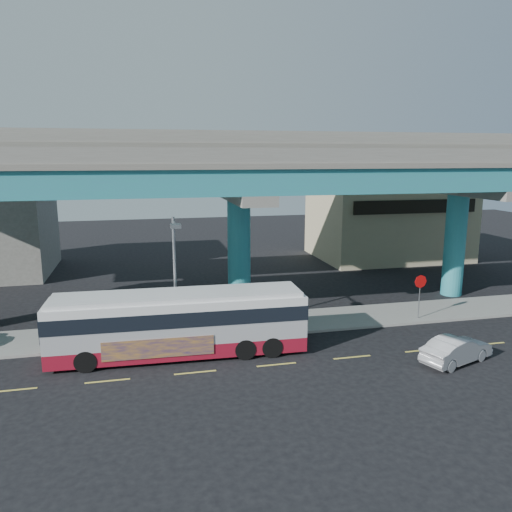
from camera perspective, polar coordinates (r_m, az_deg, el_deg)
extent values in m
plane|color=black|center=(25.39, 2.18, -12.04)|extent=(120.00, 120.00, 0.00)
cube|color=gray|center=(30.34, -0.59, -7.89)|extent=(70.00, 4.00, 0.15)
cube|color=#D8C64C|center=(25.02, -26.04, -13.61)|extent=(2.00, 0.12, 0.01)
cube|color=#D8C64C|center=(24.41, -16.60, -13.53)|extent=(2.00, 0.12, 0.01)
cube|color=#D8C64C|center=(24.44, -6.96, -13.07)|extent=(2.00, 0.12, 0.01)
cube|color=#D8C64C|center=(25.13, 2.36, -12.29)|extent=(2.00, 0.12, 0.01)
cube|color=#D8C64C|center=(26.40, 10.92, -11.29)|extent=(2.00, 0.12, 0.01)
cube|color=#D8C64C|center=(28.19, 18.49, -10.19)|extent=(2.00, 0.12, 0.01)
cube|color=#D8C64C|center=(30.41, 25.01, -9.10)|extent=(2.00, 0.12, 0.01)
cylinder|color=teal|center=(32.69, -1.95, 0.11)|extent=(1.50, 1.50, 7.40)
cube|color=gray|center=(32.15, -1.99, 7.12)|extent=(2.00, 12.00, 0.60)
cube|color=gray|center=(35.53, -3.12, 8.97)|extent=(1.80, 5.00, 1.20)
cylinder|color=teal|center=(39.04, 21.76, 1.15)|extent=(1.50, 1.50, 7.40)
cube|color=gray|center=(38.59, 22.19, 7.00)|extent=(2.00, 12.00, 0.60)
cube|color=gray|center=(41.45, 19.49, 8.68)|extent=(1.80, 5.00, 1.20)
cube|color=teal|center=(28.67, -0.63, 8.60)|extent=(52.00, 5.00, 1.40)
cube|color=gray|center=(28.64, -0.63, 10.30)|extent=(52.00, 5.40, 0.30)
cube|color=gray|center=(26.20, 0.58, 11.41)|extent=(52.00, 0.25, 0.80)
cube|color=gray|center=(31.08, -1.66, 11.40)|extent=(52.00, 0.25, 0.80)
cube|color=teal|center=(35.50, -3.14, 11.06)|extent=(52.00, 5.00, 1.40)
cube|color=gray|center=(35.51, -3.15, 12.43)|extent=(52.00, 5.40, 0.30)
cube|color=gray|center=(33.07, -2.38, 13.47)|extent=(52.00, 0.25, 0.80)
cube|color=gray|center=(37.99, -3.84, 13.19)|extent=(52.00, 0.25, 0.80)
cube|color=tan|center=(51.93, 14.78, 3.72)|extent=(14.00, 10.00, 7.00)
cube|color=black|center=(47.28, 17.80, 5.40)|extent=(12.00, 0.25, 1.20)
cube|color=maroon|center=(26.33, -8.71, -9.91)|extent=(12.89, 3.14, 0.75)
cube|color=silver|center=(25.93, -8.79, -7.49)|extent=(12.89, 3.14, 1.60)
cube|color=black|center=(25.76, -8.82, -6.37)|extent=(12.96, 3.19, 0.75)
cube|color=silver|center=(25.59, -8.86, -5.12)|extent=(12.89, 3.14, 0.43)
cube|color=silver|center=(25.50, -8.88, -4.43)|extent=(12.49, 2.88, 0.21)
cube|color=black|center=(26.81, 5.11, -5.92)|extent=(0.14, 2.47, 1.28)
cube|color=black|center=(26.38, -23.00, -7.11)|extent=(0.14, 2.47, 1.28)
cube|color=navy|center=(24.88, -11.08, -10.32)|extent=(5.34, 0.23, 0.96)
cylinder|color=black|center=(25.44, -18.90, -11.32)|extent=(1.08, 0.36, 1.07)
cylinder|color=black|center=(27.71, -18.25, -9.39)|extent=(1.08, 0.36, 1.07)
cylinder|color=black|center=(25.52, -1.24, -10.61)|extent=(1.08, 0.36, 1.07)
cylinder|color=black|center=(27.78, -2.14, -8.74)|extent=(1.08, 0.36, 1.07)
cylinder|color=black|center=(25.78, 1.84, -10.38)|extent=(1.08, 0.36, 1.07)
cylinder|color=black|center=(28.02, 0.69, -8.56)|extent=(1.08, 0.36, 1.07)
imported|color=#ACACB1|center=(27.02, 21.93, -9.90)|extent=(3.95, 4.91, 1.33)
cylinder|color=gray|center=(27.31, -9.24, -2.65)|extent=(0.16, 0.16, 6.78)
cylinder|color=gray|center=(25.81, -9.32, 3.78)|extent=(0.12, 1.83, 0.12)
cube|color=gray|center=(24.91, -9.17, 3.41)|extent=(0.50, 0.70, 0.18)
cylinder|color=gray|center=(32.61, 18.15, -4.74)|extent=(0.06, 0.06, 2.41)
cylinder|color=#B20A0A|center=(32.30, 18.30, -2.79)|extent=(0.83, 0.07, 0.83)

